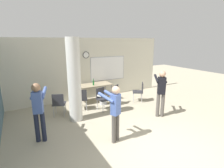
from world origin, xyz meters
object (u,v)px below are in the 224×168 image
at_px(chair_near_pillar, 59,103).
at_px(person_playing_front, 115,110).
at_px(folding_table, 91,86).
at_px(chair_table_right, 113,93).
at_px(chair_mid_room, 139,91).
at_px(person_watching_back, 38,108).
at_px(bottle_on_table, 93,83).
at_px(person_playing_side, 161,90).
at_px(chair_table_front, 102,97).
at_px(chair_table_left, 82,98).

xyz_separation_m(chair_near_pillar, person_playing_front, (0.95, -2.39, 0.41)).
xyz_separation_m(folding_table, chair_table_right, (0.66, -0.81, -0.21)).
distance_m(chair_mid_room, person_watching_back, 4.52).
relative_size(bottle_on_table, chair_near_pillar, 0.33).
distance_m(chair_table_right, person_playing_side, 2.12).
xyz_separation_m(folding_table, chair_near_pillar, (-1.63, -0.91, -0.21)).
height_order(folding_table, person_playing_side, person_playing_side).
bearing_deg(person_playing_side, bottle_on_table, 120.43).
height_order(chair_mid_room, person_playing_side, person_playing_side).
height_order(chair_table_front, chair_table_left, same).
relative_size(chair_near_pillar, person_watching_back, 0.53).
xyz_separation_m(chair_mid_room, person_playing_front, (-2.56, -2.25, 0.41)).
bearing_deg(person_watching_back, chair_table_right, 25.75).
bearing_deg(folding_table, person_playing_front, -101.66).
height_order(folding_table, chair_near_pillar, chair_near_pillar).
bearing_deg(chair_mid_room, bottle_on_table, 152.94).
bearing_deg(person_playing_side, chair_near_pillar, 151.11).
xyz_separation_m(chair_table_front, chair_mid_room, (1.86, 0.06, 0.00)).
bearing_deg(chair_near_pillar, person_playing_front, -68.24).
bearing_deg(chair_near_pillar, folding_table, 29.06).
bearing_deg(folding_table, person_watching_back, -136.57).
xyz_separation_m(bottle_on_table, person_watching_back, (-2.50, -2.19, 0.08)).
relative_size(bottle_on_table, chair_table_front, 0.33).
relative_size(chair_table_left, chair_near_pillar, 1.00).
relative_size(bottle_on_table, chair_table_right, 0.33).
bearing_deg(person_playing_front, chair_table_right, 61.58).
relative_size(folding_table, chair_mid_room, 2.10).
bearing_deg(person_playing_front, bottle_on_table, 76.92).
relative_size(chair_table_right, person_playing_front, 0.56).
relative_size(chair_table_front, chair_table_left, 1.00).
bearing_deg(chair_table_right, folding_table, 129.33).
bearing_deg(person_playing_side, chair_table_front, 134.65).
bearing_deg(chair_table_right, chair_mid_room, -10.78).
xyz_separation_m(chair_near_pillar, person_watching_back, (-0.80, -1.40, 0.45)).
height_order(chair_mid_room, person_playing_front, person_playing_front).
relative_size(chair_table_left, person_watching_back, 0.53).
height_order(folding_table, chair_mid_room, chair_mid_room).
height_order(chair_table_right, chair_table_left, same).
bearing_deg(chair_table_left, bottle_on_table, 39.95).
relative_size(chair_near_pillar, person_playing_front, 0.56).
distance_m(bottle_on_table, chair_near_pillar, 1.91).
bearing_deg(person_playing_front, chair_table_front, 72.45).
height_order(chair_table_right, person_playing_side, person_playing_side).
distance_m(chair_table_front, chair_table_left, 0.82).
bearing_deg(chair_table_right, chair_table_front, -155.78).
height_order(bottle_on_table, chair_table_right, bottle_on_table).
xyz_separation_m(chair_table_left, person_playing_side, (2.30, -1.89, 0.48)).
height_order(chair_near_pillar, person_playing_front, person_playing_front).
bearing_deg(chair_table_right, chair_table_left, 178.76).
distance_m(chair_table_left, person_playing_side, 3.01).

